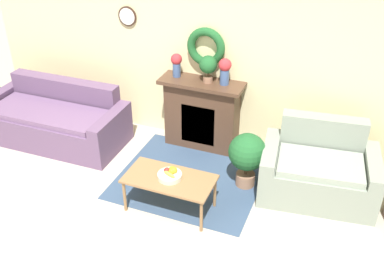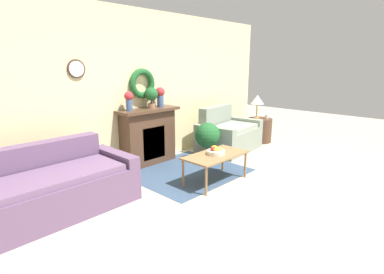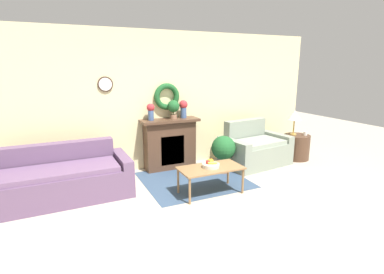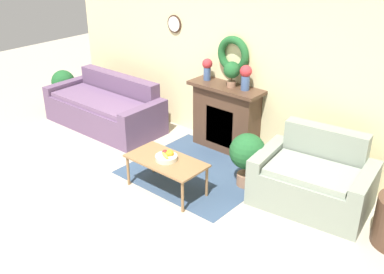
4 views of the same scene
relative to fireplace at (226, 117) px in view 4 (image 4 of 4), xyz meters
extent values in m
plane|color=#ADA38E|center=(0.01, -2.39, -0.51)|extent=(16.00, 16.00, 0.00)
cube|color=#334760|center=(0.15, -0.81, -0.51)|extent=(1.80, 1.63, 0.01)
cube|color=beige|center=(0.01, 0.21, 0.84)|extent=(6.80, 0.06, 2.70)
cylinder|color=#382319|center=(-1.16, 0.16, 1.20)|extent=(0.27, 0.02, 0.27)
cylinder|color=white|center=(-1.16, 0.15, 1.20)|extent=(0.23, 0.01, 0.23)
torus|color=#1E5628|center=(0.00, 0.12, 0.93)|extent=(0.52, 0.11, 0.52)
cube|color=#4C3323|center=(0.00, 0.01, -0.03)|extent=(1.01, 0.34, 0.96)
cube|color=black|center=(0.00, -0.15, -0.10)|extent=(0.48, 0.02, 0.58)
cube|color=orange|center=(0.00, -0.16, -0.18)|extent=(0.39, 0.01, 0.32)
cube|color=#4C3323|center=(0.00, -0.03, 0.47)|extent=(1.15, 0.41, 0.05)
cube|color=#604766|center=(-2.04, -0.76, -0.29)|extent=(1.74, 0.75, 0.45)
cube|color=#604766|center=(-2.04, -0.29, -0.10)|extent=(1.73, 0.23, 0.82)
cube|color=#604766|center=(-2.99, -0.67, -0.22)|extent=(0.18, 0.93, 0.59)
cube|color=#604766|center=(-1.09, -0.64, -0.22)|extent=(0.18, 0.93, 0.59)
cube|color=#6A4E70|center=(-2.04, -0.76, -0.02)|extent=(1.67, 0.69, 0.08)
cube|color=gray|center=(1.71, -0.64, -0.28)|extent=(1.09, 0.81, 0.46)
cube|color=gray|center=(1.66, -0.20, -0.06)|extent=(1.03, 0.32, 0.90)
cube|color=gray|center=(1.12, -0.62, -0.21)|extent=(0.28, 0.89, 0.60)
cube|color=gray|center=(2.29, -0.47, -0.21)|extent=(0.28, 0.89, 0.60)
cube|color=gray|center=(1.71, -0.64, -0.01)|extent=(1.04, 0.75, 0.08)
cube|color=olive|center=(0.15, -1.45, -0.08)|extent=(1.03, 0.53, 0.03)
cylinder|color=olive|center=(-0.32, -1.68, -0.30)|extent=(0.04, 0.04, 0.42)
cylinder|color=olive|center=(0.62, -1.68, -0.30)|extent=(0.04, 0.04, 0.42)
cylinder|color=olive|center=(-0.32, -1.22, -0.30)|extent=(0.04, 0.04, 0.42)
cylinder|color=olive|center=(0.62, -1.22, -0.30)|extent=(0.04, 0.04, 0.42)
cylinder|color=beige|center=(0.15, -1.45, -0.04)|extent=(0.28, 0.28, 0.06)
sphere|color=#B2231E|center=(0.11, -1.43, 0.01)|extent=(0.07, 0.07, 0.07)
sphere|color=orange|center=(0.16, -1.39, 0.01)|extent=(0.08, 0.08, 0.08)
sphere|color=orange|center=(0.18, -1.40, 0.01)|extent=(0.08, 0.08, 0.08)
sphere|color=orange|center=(0.17, -1.42, 0.01)|extent=(0.08, 0.08, 0.08)
ellipsoid|color=yellow|center=(0.17, -1.48, 0.01)|extent=(0.17, 0.10, 0.04)
cylinder|color=#3D5684|center=(-0.37, 0.01, 0.60)|extent=(0.11, 0.11, 0.19)
sphere|color=#B72D33|center=(-0.37, 0.01, 0.75)|extent=(0.15, 0.15, 0.15)
cylinder|color=#3D5684|center=(0.31, 0.01, 0.60)|extent=(0.12, 0.12, 0.21)
sphere|color=#B72D33|center=(0.31, 0.01, 0.77)|extent=(0.17, 0.17, 0.17)
cylinder|color=#8E664C|center=(0.08, -0.01, 0.54)|extent=(0.13, 0.13, 0.08)
cylinder|color=#4C3823|center=(0.08, -0.01, 0.62)|extent=(0.02, 0.02, 0.07)
sphere|color=#1E5628|center=(0.08, -0.01, 0.75)|extent=(0.24, 0.24, 0.24)
cylinder|color=#8E664C|center=(-3.29, -0.56, -0.41)|extent=(0.26, 0.26, 0.20)
cylinder|color=#4C3823|center=(-3.29, -0.56, -0.26)|extent=(0.04, 0.04, 0.12)
sphere|color=#1E5628|center=(-3.29, -0.56, -0.02)|extent=(0.42, 0.42, 0.42)
cylinder|color=#8E664C|center=(0.85, -0.68, -0.43)|extent=(0.24, 0.24, 0.17)
cylinder|color=#4C3823|center=(0.85, -0.68, -0.28)|extent=(0.04, 0.04, 0.13)
sphere|color=#1E5628|center=(0.85, -0.68, -0.02)|extent=(0.47, 0.47, 0.47)
camera|label=1|loc=(1.89, -5.16, 3.01)|focal=42.00mm
camera|label=2|loc=(-3.23, -4.20, 1.28)|focal=28.00mm
camera|label=3|loc=(-2.04, -5.46, 1.52)|focal=28.00mm
camera|label=4|loc=(3.61, -4.99, 2.61)|focal=42.00mm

